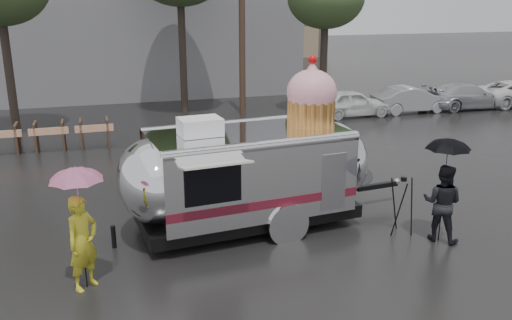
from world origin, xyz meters
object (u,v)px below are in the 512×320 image
object	(u,v)px
airstream_trailer	(251,169)
person_left	(83,243)
tripod	(402,201)
person_right	(442,203)

from	to	relation	value
airstream_trailer	person_left	bearing A→B (deg)	-159.14
airstream_trailer	tripod	distance (m)	3.45
airstream_trailer	person_left	xyz separation A→B (m)	(-3.71, -1.85, -0.50)
airstream_trailer	person_right	size ratio (longest dim) A/B	4.24
person_right	airstream_trailer	bearing A→B (deg)	19.33
airstream_trailer	tripod	bearing A→B (deg)	-30.09
airstream_trailer	person_right	xyz separation A→B (m)	(3.74, -1.95, -0.53)
person_left	person_right	bearing A→B (deg)	-43.26
person_left	tripod	bearing A→B (deg)	-38.72
airstream_trailer	person_left	world-z (taller)	airstream_trailer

